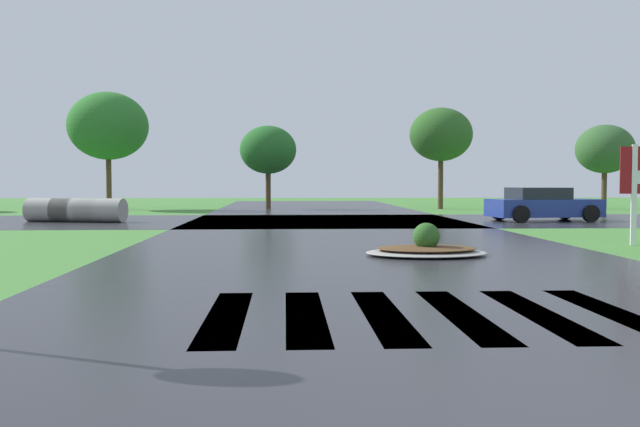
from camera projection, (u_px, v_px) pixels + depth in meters
name	position (u px, v px, depth m)	size (l,w,h in m)	color
asphalt_roadway	(369.00, 262.00, 13.19)	(10.47, 80.00, 0.01)	#2B2B30
asphalt_cross_road	(326.00, 221.00, 26.90)	(90.00, 9.42, 0.01)	#2B2B30
crosswalk_stripes	(422.00, 314.00, 8.03)	(4.95, 3.28, 0.01)	white
median_island	(426.00, 249.00, 14.37)	(2.51, 1.81, 0.68)	#9E9B93
car_white_sedan	(543.00, 205.00, 26.74)	(4.32, 2.51, 1.29)	navy
drainage_pipe_stack	(76.00, 210.00, 26.11)	(3.92, 1.71, 0.89)	#9E9B93
background_treeline	(240.00, 138.00, 37.39)	(40.05, 4.87, 6.29)	#4C3823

